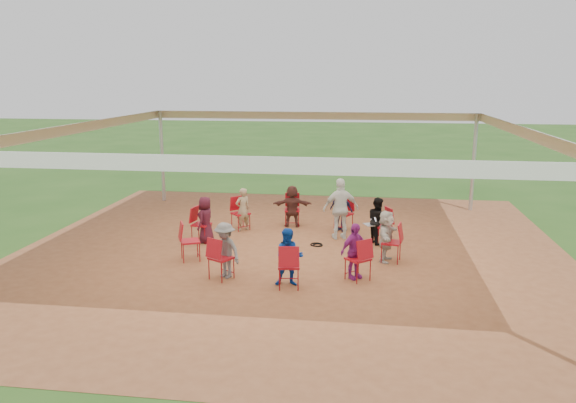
# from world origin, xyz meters

# --- Properties ---
(ground) EXTENTS (80.00, 80.00, 0.00)m
(ground) POSITION_xyz_m (0.00, 0.00, 0.00)
(ground) COLOR #274E18
(ground) RESTS_ON ground
(dirt_patch) EXTENTS (13.00, 13.00, 0.00)m
(dirt_patch) POSITION_xyz_m (0.00, 0.00, 0.01)
(dirt_patch) COLOR brown
(dirt_patch) RESTS_ON ground
(tent) EXTENTS (10.33, 10.33, 3.00)m
(tent) POSITION_xyz_m (0.00, 0.00, 2.37)
(tent) COLOR #B2B2B7
(tent) RESTS_ON ground
(chair_0) EXTENTS (0.58, 0.57, 0.90)m
(chair_0) POSITION_xyz_m (2.16, 1.00, 0.45)
(chair_0) COLOR #AB0E19
(chair_0) RESTS_ON ground
(chair_1) EXTENTS (0.58, 0.59, 0.90)m
(chair_1) POSITION_xyz_m (1.16, 2.08, 0.45)
(chair_1) COLOR #AB0E19
(chair_1) RESTS_ON ground
(chair_2) EXTENTS (0.47, 0.49, 0.90)m
(chair_2) POSITION_xyz_m (-0.28, 2.36, 0.45)
(chair_2) COLOR #AB0E19
(chair_2) RESTS_ON ground
(chair_3) EXTENTS (0.61, 0.61, 0.90)m
(chair_3) POSITION_xyz_m (-1.62, 1.74, 0.45)
(chair_3) COLOR #AB0E19
(chair_3) RESTS_ON ground
(chair_4) EXTENTS (0.51, 0.50, 0.90)m
(chair_4) POSITION_xyz_m (-2.33, 0.46, 0.45)
(chair_4) COLOR #AB0E19
(chair_4) RESTS_ON ground
(chair_5) EXTENTS (0.58, 0.57, 0.90)m
(chair_5) POSITION_xyz_m (-2.16, -1.00, 0.45)
(chair_5) COLOR #AB0E19
(chair_5) RESTS_ON ground
(chair_6) EXTENTS (0.58, 0.59, 0.90)m
(chair_6) POSITION_xyz_m (-1.16, -2.08, 0.45)
(chair_6) COLOR #AB0E19
(chair_6) RESTS_ON ground
(chair_7) EXTENTS (0.47, 0.49, 0.90)m
(chair_7) POSITION_xyz_m (0.28, -2.36, 0.45)
(chair_7) COLOR #AB0E19
(chair_7) RESTS_ON ground
(chair_8) EXTENTS (0.61, 0.61, 0.90)m
(chair_8) POSITION_xyz_m (1.62, -1.74, 0.45)
(chair_8) COLOR #AB0E19
(chair_8) RESTS_ON ground
(chair_9) EXTENTS (0.51, 0.50, 0.90)m
(chair_9) POSITION_xyz_m (2.33, -0.46, 0.45)
(chair_9) COLOR #AB0E19
(chair_9) RESTS_ON ground
(person_seated_0) EXTENTS (0.54, 0.65, 1.17)m
(person_seated_0) POSITION_xyz_m (2.05, 0.95, 0.59)
(person_seated_0) COLOR black
(person_seated_0) RESTS_ON ground
(person_seated_1) EXTENTS (0.77, 0.64, 1.17)m
(person_seated_1) POSITION_xyz_m (1.10, 1.97, 0.59)
(person_seated_1) COLOR #1C1D43
(person_seated_1) RESTS_ON ground
(person_seated_2) EXTENTS (1.13, 0.53, 1.17)m
(person_seated_2) POSITION_xyz_m (-0.27, 2.24, 0.59)
(person_seated_2) COLOR #532A25
(person_seated_2) RESTS_ON ground
(person_seated_3) EXTENTS (0.50, 0.50, 1.17)m
(person_seated_3) POSITION_xyz_m (-1.54, 1.66, 0.59)
(person_seated_3) COLOR #988461
(person_seated_3) RESTS_ON ground
(person_seated_4) EXTENTS (0.42, 0.62, 1.17)m
(person_seated_4) POSITION_xyz_m (-2.22, 0.44, 0.59)
(person_seated_4) COLOR #3E111E
(person_seated_4) RESTS_ON ground
(person_seated_5) EXTENTS (0.84, 0.70, 1.17)m
(person_seated_5) POSITION_xyz_m (-1.10, -1.97, 0.59)
(person_seated_5) COLOR slate
(person_seated_5) RESTS_ON ground
(person_seated_6) EXTENTS (0.60, 0.39, 1.17)m
(person_seated_6) POSITION_xyz_m (0.27, -2.24, 0.59)
(person_seated_6) COLOR #0D3FA8
(person_seated_6) RESTS_ON ground
(person_seated_7) EXTENTS (0.74, 0.72, 1.17)m
(person_seated_7) POSITION_xyz_m (1.54, -1.66, 0.59)
(person_seated_7) COLOR #972585
(person_seated_7) RESTS_ON ground
(person_seated_8) EXTENTS (0.61, 1.14, 1.17)m
(person_seated_8) POSITION_xyz_m (2.22, -0.44, 0.59)
(person_seated_8) COLOR beige
(person_seated_8) RESTS_ON ground
(standing_person) EXTENTS (1.02, 0.73, 1.58)m
(standing_person) POSITION_xyz_m (1.12, 1.24, 0.79)
(standing_person) COLOR silver
(standing_person) RESTS_ON ground
(cable_coil) EXTENTS (0.34, 0.34, 0.03)m
(cable_coil) POSITION_xyz_m (0.58, 0.55, 0.02)
(cable_coil) COLOR black
(cable_coil) RESTS_ON ground
(laptop) EXTENTS (0.37, 0.41, 0.23)m
(laptop) POSITION_xyz_m (1.90, 0.88, 0.56)
(laptop) COLOR #B7B7BC
(laptop) RESTS_ON ground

